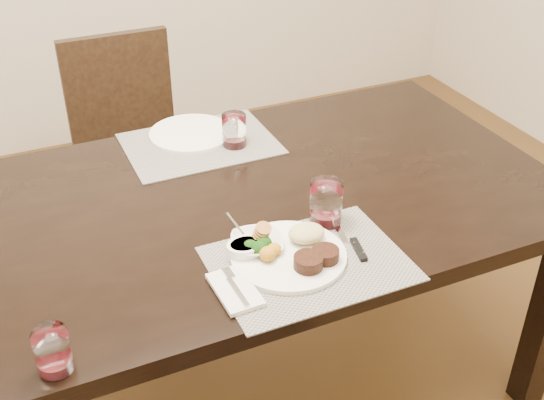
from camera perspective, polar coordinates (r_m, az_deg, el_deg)
name	(u,v)px	position (r m, az deg, el deg)	size (l,w,h in m)	color
ground_plane	(217,395)	(2.35, -4.60, -15.93)	(4.50, 4.50, 0.00)	#4C3218
dining_table	(207,230)	(1.90, -5.47, -2.51)	(2.00, 1.00, 0.75)	black
chair_far	(130,140)	(2.77, -11.78, 4.96)	(0.42, 0.42, 0.90)	black
placemat_near	(309,264)	(1.64, 3.10, -5.33)	(0.46, 0.34, 0.00)	gray
placemat_far	(200,144)	(2.16, -6.04, 4.71)	(0.46, 0.34, 0.00)	gray
dinner_plate	(294,252)	(1.65, 1.86, -4.36)	(0.28, 0.28, 0.05)	white
napkin_fork	(235,290)	(1.55, -3.12, -7.49)	(0.09, 0.16, 0.02)	white
steak_knife	(354,244)	(1.70, 6.84, -3.70)	(0.04, 0.21, 0.01)	silver
cracker_bowl	(257,243)	(1.67, -1.25, -3.64)	(0.15, 0.15, 0.06)	white
sauce_ramekin	(245,249)	(1.65, -2.24, -4.09)	(0.09, 0.14, 0.07)	white
wine_glass_near	(326,205)	(1.75, 4.53, -0.39)	(0.08, 0.08, 0.12)	white
far_plate	(191,133)	(2.21, -6.80, 5.57)	(0.27, 0.27, 0.01)	white
wine_glass_far	(234,132)	(2.12, -3.18, 5.71)	(0.07, 0.07, 0.10)	white
wine_glass_side	(53,353)	(1.43, -17.84, -12.10)	(0.07, 0.07, 0.10)	white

